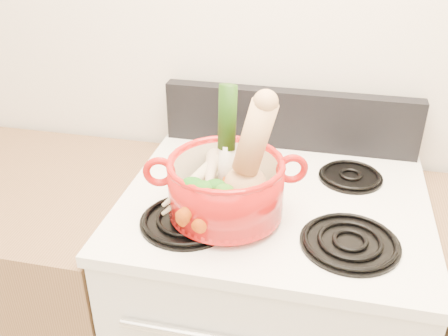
% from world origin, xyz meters
% --- Properties ---
extents(wall_back, '(3.50, 0.02, 2.60)m').
position_xyz_m(wall_back, '(0.00, 1.75, 1.30)').
color(wall_back, white).
rests_on(wall_back, floor).
extents(stove_body, '(0.76, 0.65, 0.92)m').
position_xyz_m(stove_body, '(0.00, 1.40, 0.46)').
color(stove_body, white).
rests_on(stove_body, floor).
extents(cooktop, '(0.78, 0.67, 0.03)m').
position_xyz_m(cooktop, '(0.00, 1.40, 0.93)').
color(cooktop, white).
rests_on(cooktop, stove_body).
extents(control_backsplash, '(0.76, 0.05, 0.18)m').
position_xyz_m(control_backsplash, '(0.00, 1.70, 1.04)').
color(control_backsplash, black).
rests_on(control_backsplash, cooktop).
extents(burner_front_left, '(0.22, 0.22, 0.02)m').
position_xyz_m(burner_front_left, '(-0.19, 1.24, 0.96)').
color(burner_front_left, black).
rests_on(burner_front_left, cooktop).
extents(burner_front_right, '(0.22, 0.22, 0.02)m').
position_xyz_m(burner_front_right, '(0.19, 1.24, 0.96)').
color(burner_front_right, black).
rests_on(burner_front_right, cooktop).
extents(burner_back_left, '(0.17, 0.17, 0.02)m').
position_xyz_m(burner_back_left, '(-0.19, 1.54, 0.96)').
color(burner_back_left, black).
rests_on(burner_back_left, cooktop).
extents(burner_back_right, '(0.17, 0.17, 0.02)m').
position_xyz_m(burner_back_right, '(0.19, 1.54, 0.96)').
color(burner_back_right, black).
rests_on(burner_back_right, cooktop).
extents(dutch_oven, '(0.33, 0.33, 0.13)m').
position_xyz_m(dutch_oven, '(-0.10, 1.28, 1.04)').
color(dutch_oven, '#B4110F').
rests_on(dutch_oven, burner_front_left).
extents(pot_handle_left, '(0.08, 0.04, 0.08)m').
position_xyz_m(pot_handle_left, '(-0.25, 1.24, 1.08)').
color(pot_handle_left, '#B4110F').
rests_on(pot_handle_left, dutch_oven).
extents(pot_handle_right, '(0.08, 0.04, 0.08)m').
position_xyz_m(pot_handle_right, '(0.04, 1.33, 1.08)').
color(pot_handle_right, '#B4110F').
rests_on(pot_handle_right, dutch_oven).
extents(squash, '(0.19, 0.15, 0.28)m').
position_xyz_m(squash, '(-0.06, 1.29, 1.13)').
color(squash, tan).
rests_on(squash, dutch_oven).
extents(leek, '(0.05, 0.07, 0.29)m').
position_xyz_m(leek, '(-0.11, 1.33, 1.14)').
color(leek, silver).
rests_on(leek, dutch_oven).
extents(ginger, '(0.10, 0.08, 0.05)m').
position_xyz_m(ginger, '(-0.09, 1.39, 1.02)').
color(ginger, tan).
rests_on(ginger, dutch_oven).
extents(parsnip_0, '(0.14, 0.22, 0.06)m').
position_xyz_m(parsnip_0, '(-0.18, 1.29, 1.02)').
color(parsnip_0, beige).
rests_on(parsnip_0, dutch_oven).
extents(parsnip_1, '(0.16, 0.21, 0.06)m').
position_xyz_m(parsnip_1, '(-0.17, 1.32, 1.02)').
color(parsnip_1, beige).
rests_on(parsnip_1, dutch_oven).
extents(parsnip_2, '(0.10, 0.21, 0.06)m').
position_xyz_m(parsnip_2, '(-0.12, 1.34, 1.03)').
color(parsnip_2, beige).
rests_on(parsnip_2, dutch_oven).
extents(parsnip_3, '(0.13, 0.20, 0.06)m').
position_xyz_m(parsnip_3, '(-0.19, 1.28, 1.04)').
color(parsnip_3, '#EFE8C2').
rests_on(parsnip_3, dutch_oven).
extents(parsnip_4, '(0.16, 0.22, 0.06)m').
position_xyz_m(parsnip_4, '(-0.16, 1.36, 1.04)').
color(parsnip_4, beige).
rests_on(parsnip_4, dutch_oven).
extents(parsnip_5, '(0.08, 0.23, 0.06)m').
position_xyz_m(parsnip_5, '(-0.15, 1.31, 1.05)').
color(parsnip_5, beige).
rests_on(parsnip_5, dutch_oven).
extents(carrot_0, '(0.05, 0.18, 0.05)m').
position_xyz_m(carrot_0, '(-0.13, 1.23, 1.01)').
color(carrot_0, '#D5430A').
rests_on(carrot_0, dutch_oven).
extents(carrot_1, '(0.09, 0.14, 0.04)m').
position_xyz_m(carrot_1, '(-0.15, 1.21, 1.02)').
color(carrot_1, '#CC3E0A').
rests_on(carrot_1, dutch_oven).
extents(carrot_2, '(0.04, 0.18, 0.05)m').
position_xyz_m(carrot_2, '(-0.10, 1.27, 1.02)').
color(carrot_2, '#DC4F0B').
rests_on(carrot_2, dutch_oven).
extents(carrot_3, '(0.08, 0.16, 0.05)m').
position_xyz_m(carrot_3, '(-0.15, 1.22, 1.03)').
color(carrot_3, '#D1500A').
rests_on(carrot_3, dutch_oven).
extents(carrot_4, '(0.06, 0.16, 0.04)m').
position_xyz_m(carrot_4, '(-0.10, 1.23, 1.04)').
color(carrot_4, '#BC4B09').
rests_on(carrot_4, dutch_oven).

